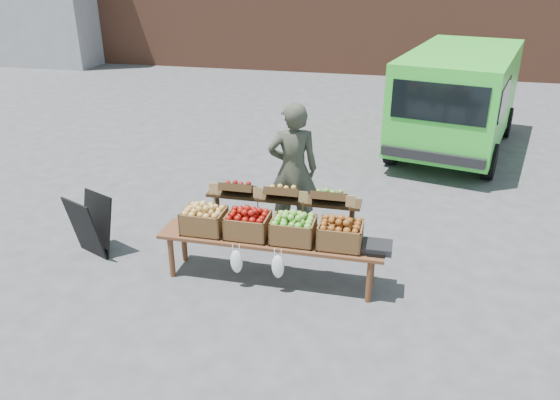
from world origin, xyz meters
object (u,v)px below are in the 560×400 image
(crate_golden_apples, at_px, (204,221))
(crate_russet_pears, at_px, (248,225))
(display_bench, at_px, (271,259))
(weighing_scale, at_px, (377,247))
(delivery_van, at_px, (458,101))
(chalkboard_sign, at_px, (91,226))
(crate_red_apples, at_px, (293,230))
(vendor, at_px, (293,170))
(crate_green_apples, at_px, (340,235))
(back_table, at_px, (283,216))

(crate_golden_apples, bearing_deg, crate_russet_pears, 0.00)
(display_bench, height_order, weighing_scale, weighing_scale)
(delivery_van, distance_m, chalkboard_sign, 7.42)
(crate_golden_apples, relative_size, crate_red_apples, 1.00)
(delivery_van, xyz_separation_m, crate_golden_apples, (-3.25, -5.66, -0.28))
(vendor, relative_size, crate_green_apples, 3.79)
(display_bench, bearing_deg, back_table, 90.88)
(crate_golden_apples, distance_m, crate_russet_pears, 0.55)
(vendor, xyz_separation_m, crate_golden_apples, (-0.82, -1.31, -0.24))
(chalkboard_sign, height_order, crate_red_apples, crate_red_apples)
(chalkboard_sign, relative_size, crate_red_apples, 1.66)
(chalkboard_sign, height_order, display_bench, chalkboard_sign)
(display_bench, bearing_deg, crate_golden_apples, 180.00)
(vendor, relative_size, crate_russet_pears, 3.79)
(crate_russet_pears, bearing_deg, back_table, 69.87)
(display_bench, xyz_separation_m, crate_golden_apples, (-0.82, 0.00, 0.42))
(delivery_van, xyz_separation_m, display_bench, (-2.43, -5.66, -0.71))
(crate_red_apples, bearing_deg, vendor, 102.08)
(vendor, relative_size, crate_red_apples, 3.79)
(crate_russet_pears, height_order, crate_green_apples, same)
(delivery_van, xyz_separation_m, crate_russet_pears, (-2.70, -5.66, -0.28))
(delivery_van, relative_size, crate_russet_pears, 8.86)
(display_bench, distance_m, crate_green_apples, 0.93)
(crate_golden_apples, bearing_deg, back_table, 41.50)
(vendor, xyz_separation_m, display_bench, (0.00, -1.31, -0.66))
(vendor, xyz_separation_m, crate_red_apples, (0.28, -1.31, -0.24))
(crate_red_apples, relative_size, crate_green_apples, 1.00)
(delivery_van, height_order, back_table, delivery_van)
(delivery_van, distance_m, weighing_scale, 5.79)
(crate_golden_apples, bearing_deg, crate_red_apples, 0.00)
(crate_russet_pears, height_order, crate_red_apples, same)
(delivery_van, xyz_separation_m, crate_red_apples, (-2.15, -5.66, -0.28))
(vendor, xyz_separation_m, weighing_scale, (1.25, -1.31, -0.34))
(crate_golden_apples, height_order, weighing_scale, crate_golden_apples)
(chalkboard_sign, xyz_separation_m, crate_red_apples, (2.72, -0.09, 0.29))
(delivery_van, xyz_separation_m, chalkboard_sign, (-4.87, -5.57, -0.58))
(crate_russet_pears, bearing_deg, weighing_scale, 0.00)
(crate_red_apples, xyz_separation_m, weighing_scale, (0.97, 0.00, -0.10))
(vendor, bearing_deg, crate_russet_pears, 61.00)
(crate_russet_pears, distance_m, crate_green_apples, 1.10)
(weighing_scale, bearing_deg, crate_red_apples, 180.00)
(weighing_scale, bearing_deg, delivery_van, 78.26)
(delivery_van, distance_m, crate_red_apples, 6.06)
(vendor, bearing_deg, crate_golden_apples, 40.56)
(delivery_van, height_order, vendor, delivery_van)
(crate_green_apples, bearing_deg, back_table, 139.27)
(weighing_scale, bearing_deg, chalkboard_sign, 178.64)
(back_table, xyz_separation_m, display_bench, (0.01, -0.72, -0.24))
(crate_golden_apples, xyz_separation_m, crate_red_apples, (1.10, 0.00, 0.00))
(back_table, distance_m, crate_russet_pears, 0.79)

